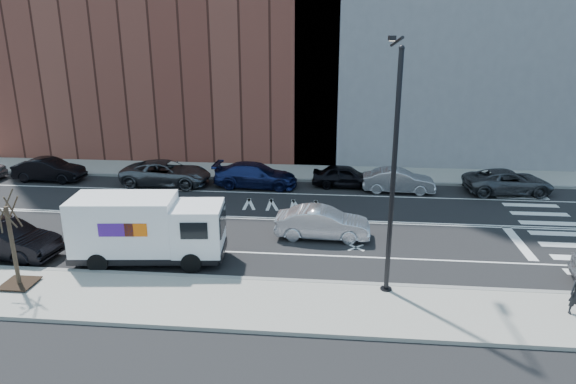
# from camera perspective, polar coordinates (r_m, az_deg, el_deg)

# --- Properties ---
(ground) EXTENTS (120.00, 120.00, 0.00)m
(ground) POSITION_cam_1_polar(r_m,az_deg,el_deg) (27.23, -5.40, -2.85)
(ground) COLOR black
(ground) RESTS_ON ground
(sidewalk_near) EXTENTS (44.00, 3.60, 0.15)m
(sidewalk_near) POSITION_cam_1_polar(r_m,az_deg,el_deg) (19.44, -10.28, -11.81)
(sidewalk_near) COLOR gray
(sidewalk_near) RESTS_ON ground
(sidewalk_far) EXTENTS (44.00, 3.60, 0.15)m
(sidewalk_far) POSITION_cam_1_polar(r_m,az_deg,el_deg) (35.46, -2.78, 2.28)
(sidewalk_far) COLOR gray
(sidewalk_far) RESTS_ON ground
(curb_near) EXTENTS (44.00, 0.25, 0.17)m
(curb_near) POSITION_cam_1_polar(r_m,az_deg,el_deg) (20.96, -8.97, -9.39)
(curb_near) COLOR gray
(curb_near) RESTS_ON ground
(curb_far) EXTENTS (44.00, 0.25, 0.17)m
(curb_far) POSITION_cam_1_polar(r_m,az_deg,el_deg) (33.75, -3.21, 1.47)
(curb_far) COLOR gray
(curb_far) RESTS_ON ground
(crosswalk) EXTENTS (3.00, 14.00, 0.01)m
(crosswalk) POSITION_cam_1_polar(r_m,az_deg,el_deg) (28.96, 27.55, -3.60)
(crosswalk) COLOR white
(crosswalk) RESTS_ON ground
(road_markings) EXTENTS (40.00, 8.60, 0.01)m
(road_markings) POSITION_cam_1_polar(r_m,az_deg,el_deg) (27.23, -5.40, -2.85)
(road_markings) COLOR white
(road_markings) RESTS_ON ground
(bldg_brick) EXTENTS (26.00, 10.00, 22.00)m
(bldg_brick) POSITION_cam_1_polar(r_m,az_deg,el_deg) (42.63, -12.98, 19.34)
(bldg_brick) COLOR brown
(bldg_brick) RESTS_ON ground
(streetlight) EXTENTS (0.44, 4.02, 9.34)m
(streetlight) POSITION_cam_1_polar(r_m,az_deg,el_deg) (18.75, 11.57, 3.53)
(streetlight) COLOR black
(streetlight) RESTS_ON ground
(street_tree) EXTENTS (1.20, 1.20, 3.75)m
(street_tree) POSITION_cam_1_polar(r_m,az_deg,el_deg) (22.02, -28.13, -6.10)
(street_tree) COLOR black
(street_tree) RESTS_ON ground
(fedex_van) EXTENTS (6.54, 2.78, 2.91)m
(fedex_van) POSITION_cam_1_polar(r_m,az_deg,el_deg) (22.43, -15.42, -3.92)
(fedex_van) COLOR black
(fedex_van) RESTS_ON ground
(far_parked_b) EXTENTS (4.55, 1.76, 1.48)m
(far_parked_b) POSITION_cam_1_polar(r_m,az_deg,el_deg) (36.85, -25.00, 2.26)
(far_parked_b) COLOR black
(far_parked_b) RESTS_ON ground
(far_parked_c) EXTENTS (5.62, 2.65, 1.55)m
(far_parked_c) POSITION_cam_1_polar(r_m,az_deg,el_deg) (33.38, -13.38, 2.05)
(far_parked_c) COLOR #515459
(far_parked_c) RESTS_ON ground
(far_parked_d) EXTENTS (5.29, 2.30, 1.51)m
(far_parked_d) POSITION_cam_1_polar(r_m,az_deg,el_deg) (32.18, -3.62, 1.89)
(far_parked_d) COLOR #162050
(far_parked_d) RESTS_ON ground
(far_parked_e) EXTENTS (4.17, 1.83, 1.40)m
(far_parked_e) POSITION_cam_1_polar(r_m,az_deg,el_deg) (32.29, 6.39, 1.76)
(far_parked_e) COLOR black
(far_parked_e) RESTS_ON ground
(far_parked_f) EXTENTS (4.36, 1.64, 1.42)m
(far_parked_f) POSITION_cam_1_polar(r_m,az_deg,el_deg) (31.82, 12.17, 1.24)
(far_parked_f) COLOR #A7A7AB
(far_parked_f) RESTS_ON ground
(far_parked_g) EXTENTS (5.36, 2.84, 1.43)m
(far_parked_g) POSITION_cam_1_polar(r_m,az_deg,el_deg) (33.58, 23.26, 1.05)
(far_parked_g) COLOR #424448
(far_parked_g) RESTS_ON ground
(driving_sedan) EXTENTS (4.51, 1.71, 1.47)m
(driving_sedan) POSITION_cam_1_polar(r_m,az_deg,el_deg) (24.41, 3.87, -3.47)
(driving_sedan) COLOR silver
(driving_sedan) RESTS_ON ground
(near_parked_rear_a) EXTENTS (5.05, 2.34, 1.60)m
(near_parked_rear_a) POSITION_cam_1_polar(r_m,az_deg,el_deg) (25.53, -29.01, -4.66)
(near_parked_rear_a) COLOR black
(near_parked_rear_a) RESTS_ON ground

